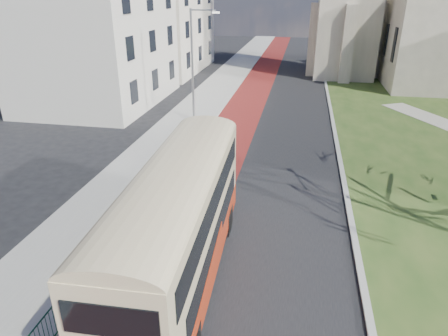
# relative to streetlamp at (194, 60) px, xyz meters

# --- Properties ---
(ground) EXTENTS (160.00, 160.00, 0.00)m
(ground) POSITION_rel_streetlamp_xyz_m (4.35, -18.00, -4.59)
(ground) COLOR black
(ground) RESTS_ON ground
(road_carriageway) EXTENTS (9.00, 120.00, 0.01)m
(road_carriageway) POSITION_rel_streetlamp_xyz_m (5.85, 2.00, -4.59)
(road_carriageway) COLOR black
(road_carriageway) RESTS_ON ground
(bus_lane) EXTENTS (3.40, 120.00, 0.01)m
(bus_lane) POSITION_rel_streetlamp_xyz_m (3.15, 2.00, -4.59)
(bus_lane) COLOR #591414
(bus_lane) RESTS_ON ground
(pavement_west) EXTENTS (4.00, 120.00, 0.12)m
(pavement_west) POSITION_rel_streetlamp_xyz_m (-0.65, 2.00, -4.53)
(pavement_west) COLOR gray
(pavement_west) RESTS_ON ground
(kerb_west) EXTENTS (0.25, 120.00, 0.13)m
(kerb_west) POSITION_rel_streetlamp_xyz_m (1.35, 2.00, -4.53)
(kerb_west) COLOR #999993
(kerb_west) RESTS_ON ground
(kerb_east) EXTENTS (0.25, 80.00, 0.13)m
(kerb_east) POSITION_rel_streetlamp_xyz_m (10.45, 4.00, -4.53)
(kerb_east) COLOR #999993
(kerb_east) RESTS_ON ground
(pedestrian_railing) EXTENTS (0.07, 24.00, 1.12)m
(pedestrian_railing) POSITION_rel_streetlamp_xyz_m (1.40, -14.00, -4.04)
(pedestrian_railing) COLOR #0C3723
(pedestrian_railing) RESTS_ON ground
(street_block_near) EXTENTS (10.30, 14.30, 13.00)m
(street_block_near) POSITION_rel_streetlamp_xyz_m (-9.65, 4.00, 1.92)
(street_block_near) COLOR beige
(street_block_near) RESTS_ON ground
(street_block_far) EXTENTS (10.30, 16.30, 11.50)m
(street_block_far) POSITION_rel_streetlamp_xyz_m (-9.65, 20.00, 1.17)
(street_block_far) COLOR beige
(street_block_far) RESTS_ON ground
(streetlamp) EXTENTS (2.13, 0.18, 8.00)m
(streetlamp) POSITION_rel_streetlamp_xyz_m (0.00, 0.00, 0.00)
(streetlamp) COLOR gray
(streetlamp) RESTS_ON pavement_west
(bus) EXTENTS (2.79, 10.42, 4.32)m
(bus) POSITION_rel_streetlamp_xyz_m (4.32, -18.39, -2.13)
(bus) COLOR #A72A0F
(bus) RESTS_ON ground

